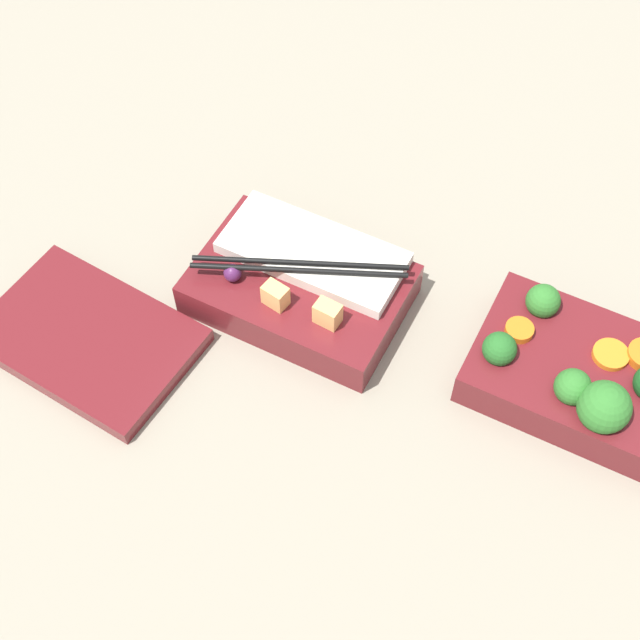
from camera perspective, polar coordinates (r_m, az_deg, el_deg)
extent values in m
plane|color=gray|center=(0.81, 6.65, -1.77)|extent=(3.00, 3.00, 0.00)
cube|color=maroon|center=(0.80, 16.52, -3.50)|extent=(0.19, 0.13, 0.04)
sphere|color=#2D7028|center=(0.80, 14.09, 1.19)|extent=(0.03, 0.03, 0.03)
sphere|color=#2D7028|center=(0.76, 15.87, -4.14)|extent=(0.03, 0.03, 0.03)
sphere|color=#2D7028|center=(0.75, 17.73, -5.33)|extent=(0.04, 0.04, 0.04)
sphere|color=#236023|center=(0.77, 11.51, -1.63)|extent=(0.03, 0.03, 0.03)
cylinder|color=orange|center=(0.79, 12.63, -0.63)|extent=(0.03, 0.03, 0.01)
cylinder|color=orange|center=(0.79, 18.10, -2.12)|extent=(0.04, 0.04, 0.01)
cube|color=maroon|center=(0.82, -1.31, 1.99)|extent=(0.19, 0.13, 0.04)
cube|color=silver|center=(0.82, -0.45, 4.35)|extent=(0.17, 0.07, 0.01)
cube|color=#EAB266|center=(0.77, 0.49, 0.41)|extent=(0.02, 0.02, 0.02)
cube|color=#EAB266|center=(0.78, -2.87, 1.58)|extent=(0.02, 0.02, 0.02)
sphere|color=#4C1E4C|center=(0.80, -5.62, 3.02)|extent=(0.02, 0.02, 0.02)
cylinder|color=black|center=(0.80, -1.33, 3.59)|extent=(0.18, 0.08, 0.01)
cylinder|color=black|center=(0.79, -1.37, 3.20)|extent=(0.18, 0.08, 0.01)
cube|color=maroon|center=(0.83, -14.60, -1.14)|extent=(0.20, 0.14, 0.02)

